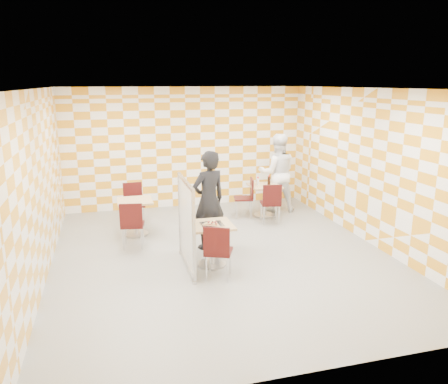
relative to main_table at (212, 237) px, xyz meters
name	(u,v)px	position (x,y,z in m)	size (l,w,h in m)	color
room_shell	(214,170)	(0.27, 0.92, 0.99)	(7.00, 7.00, 7.00)	gray
main_table	(212,237)	(0.00, 0.00, 0.00)	(0.70, 0.70, 0.75)	tan
second_table	(265,195)	(1.89, 2.50, 0.00)	(0.70, 0.70, 0.75)	tan
empty_table	(135,211)	(-1.16, 1.94, 0.00)	(0.70, 0.70, 0.75)	tan
chair_main_front	(218,248)	(-0.05, -0.60, 0.04)	(0.56, 0.56, 0.92)	#390C0B
chair_second_front	(271,200)	(1.81, 1.88, 0.04)	(0.49, 0.50, 0.92)	#390C0B
chair_second_side	(247,194)	(1.46, 2.53, 0.04)	(0.51, 0.50, 0.92)	#390C0B
chair_empty_near	(132,222)	(-1.28, 1.14, 0.04)	(0.48, 0.49, 0.92)	#390C0B
chair_empty_far	(134,200)	(-1.15, 2.71, 0.04)	(0.45, 0.46, 0.92)	#390C0B
partition	(186,224)	(-0.44, -0.01, 0.28)	(0.08, 1.38, 1.55)	white
man_dark	(209,200)	(0.14, 0.83, 0.43)	(0.69, 0.45, 1.88)	black
man_white	(277,173)	(2.32, 2.83, 0.45)	(0.93, 0.72, 1.91)	white
pizza_on_foil	(212,223)	(0.00, -0.02, 0.26)	(0.40, 0.40, 0.04)	silver
sport_bottle	(258,181)	(1.73, 2.55, 0.33)	(0.06, 0.06, 0.20)	white
soda_bottle	(269,181)	(1.99, 2.50, 0.34)	(0.07, 0.07, 0.23)	black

